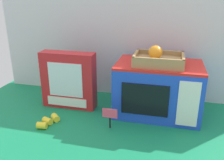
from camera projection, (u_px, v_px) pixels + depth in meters
The scene contains 7 objects.
ground_plane at pixel (123, 109), 1.31m from camera, with size 1.70×1.70×0.00m, color #147A4C.
display_back_panel at pixel (131, 43), 1.39m from camera, with size 1.61×0.03×0.64m, color silver.
toy_microwave at pixel (158, 89), 1.22m from camera, with size 0.42×0.27×0.27m.
food_groups_crate at pixel (158, 59), 1.15m from camera, with size 0.23×0.17×0.10m.
cookie_set_box at pixel (69, 80), 1.29m from camera, with size 0.29×0.08×0.30m.
price_sign at pixel (110, 115), 1.10m from camera, with size 0.07×0.01×0.10m.
loose_toy_banana at pixel (48, 121), 1.15m from camera, with size 0.08×0.13×0.03m.
Camera 1 is at (0.22, -1.15, 0.60)m, focal length 38.42 mm.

